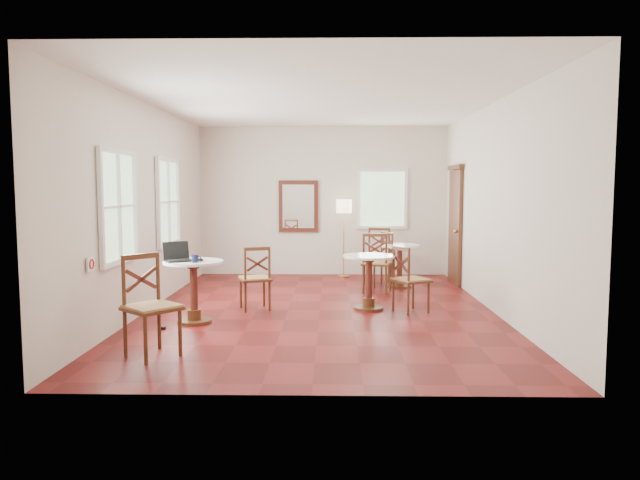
# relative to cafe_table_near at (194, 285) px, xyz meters

# --- Properties ---
(ground) EXTENTS (7.00, 7.00, 0.00)m
(ground) POSITION_rel_cafe_table_near_xyz_m (1.64, 0.84, -0.51)
(ground) COLOR #631110
(ground) RESTS_ON ground
(room_shell) EXTENTS (5.02, 7.02, 3.01)m
(room_shell) POSITION_rel_cafe_table_near_xyz_m (1.58, 1.11, 1.38)
(room_shell) COLOR beige
(room_shell) RESTS_ON ground
(cafe_table_near) EXTENTS (0.78, 0.78, 0.83)m
(cafe_table_near) POSITION_rel_cafe_table_near_xyz_m (0.00, 0.00, 0.00)
(cafe_table_near) COLOR #4F2913
(cafe_table_near) RESTS_ON ground
(cafe_table_mid) EXTENTS (0.76, 0.76, 0.80)m
(cafe_table_mid) POSITION_rel_cafe_table_near_xyz_m (2.36, 0.88, -0.02)
(cafe_table_mid) COLOR #4F2913
(cafe_table_mid) RESTS_ON ground
(cafe_table_back) EXTENTS (0.73, 0.73, 0.77)m
(cafe_table_back) POSITION_rel_cafe_table_near_xyz_m (3.03, 2.80, -0.04)
(cafe_table_back) COLOR #4F2913
(cafe_table_back) RESTS_ON ground
(chair_near_a) EXTENTS (0.55, 0.55, 0.94)m
(chair_near_a) POSITION_rel_cafe_table_near_xyz_m (0.70, 0.85, -0.05)
(chair_near_a) COLOR #4F2913
(chair_near_a) RESTS_ON ground
(chair_near_b) EXTENTS (0.70, 0.70, 1.08)m
(chair_near_b) POSITION_rel_cafe_table_near_xyz_m (-0.10, -1.50, 0.03)
(chair_near_b) COLOR #4F2913
(chair_near_b) RESTS_ON ground
(chair_mid_a) EXTENTS (0.58, 0.58, 1.02)m
(chair_mid_a) POSITION_rel_cafe_table_near_xyz_m (2.58, 2.29, -0.00)
(chair_mid_a) COLOR #4F2913
(chair_mid_a) RESTS_ON ground
(chair_mid_b) EXTENTS (0.60, 0.60, 0.95)m
(chair_mid_b) POSITION_rel_cafe_table_near_xyz_m (2.93, 0.74, -0.04)
(chair_mid_b) COLOR #4F2913
(chair_mid_b) RESTS_ON ground
(chair_back_a) EXTENTS (0.60, 0.60, 1.03)m
(chair_back_a) POSITION_rel_cafe_table_near_xyz_m (2.77, 3.63, -0.00)
(chair_back_a) COLOR #4F2913
(chair_back_a) RESTS_ON ground
(chair_back_b) EXTENTS (0.60, 0.60, 0.97)m
(chair_back_b) POSITION_rel_cafe_table_near_xyz_m (2.68, 2.96, -0.03)
(chair_back_b) COLOR #4F2913
(chair_back_b) RESTS_ON ground
(floor_lamp) EXTENTS (0.30, 0.30, 1.55)m
(floor_lamp) POSITION_rel_cafe_table_near_xyz_m (2.06, 3.99, 0.80)
(floor_lamp) COLOR #BF8C3F
(floor_lamp) RESTS_ON ground
(laptop) EXTENTS (0.44, 0.43, 0.25)m
(laptop) POSITION_rel_cafe_table_near_xyz_m (-0.20, -0.03, 0.38)
(laptop) COLOR black
(laptop) RESTS_ON cafe_table_near
(mouse) EXTENTS (0.11, 0.07, 0.04)m
(mouse) POSITION_rel_cafe_table_near_xyz_m (0.10, -0.06, 0.34)
(mouse) COLOR black
(mouse) RESTS_ON cafe_table_near
(navy_mug) EXTENTS (0.13, 0.09, 0.10)m
(navy_mug) POSITION_rel_cafe_table_near_xyz_m (0.07, -0.18, 0.37)
(navy_mug) COLOR black
(navy_mug) RESTS_ON cafe_table_near
(water_glass) EXTENTS (0.06, 0.06, 0.10)m
(water_glass) POSITION_rel_cafe_table_near_xyz_m (-0.03, -0.00, 0.36)
(water_glass) COLOR white
(water_glass) RESTS_ON cafe_table_near
(power_adapter) EXTENTS (0.09, 0.05, 0.04)m
(power_adapter) POSITION_rel_cafe_table_near_xyz_m (-0.33, -0.36, -0.50)
(power_adapter) COLOR black
(power_adapter) RESTS_ON ground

